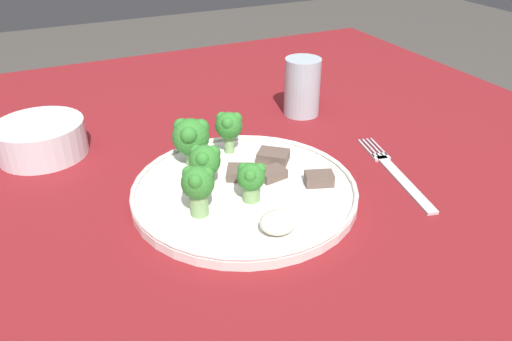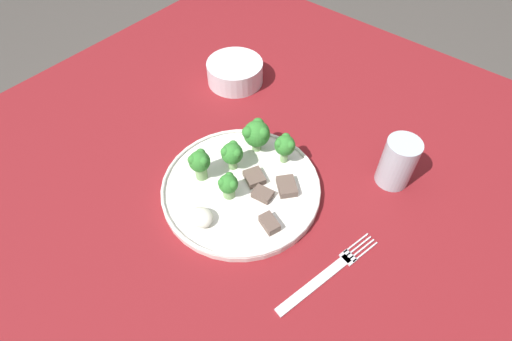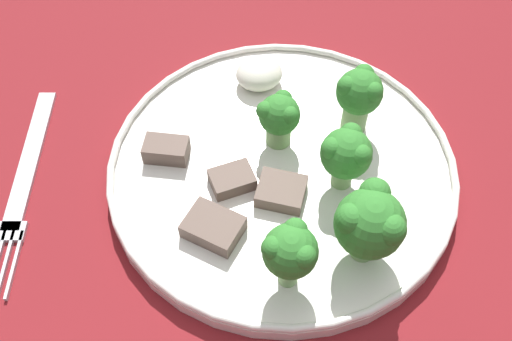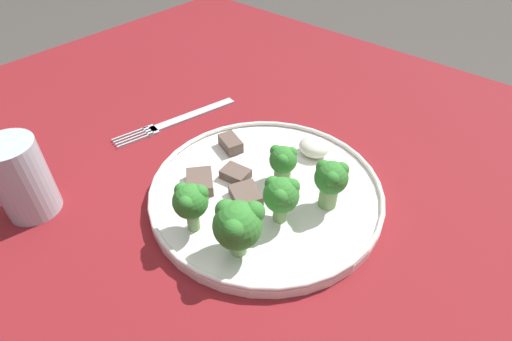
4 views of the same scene
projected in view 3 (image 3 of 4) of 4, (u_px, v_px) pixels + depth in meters
name	position (u px, v px, depth m)	size (l,w,h in m)	color
table	(290.00, 299.00, 0.52)	(1.21, 1.14, 0.72)	maroon
dinner_plate	(282.00, 168.00, 0.49)	(0.28, 0.28, 0.02)	white
fork	(23.00, 183.00, 0.49)	(0.06, 0.20, 0.00)	silver
broccoli_floret_near_rim_left	(370.00, 223.00, 0.41)	(0.05, 0.05, 0.07)	#7FA866
broccoli_floret_center_left	(346.00, 154.00, 0.45)	(0.04, 0.04, 0.06)	#7FA866
broccoli_floret_back_left	(279.00, 116.00, 0.48)	(0.03, 0.03, 0.05)	#7FA866
broccoli_floret_front_left	(359.00, 94.00, 0.48)	(0.04, 0.04, 0.06)	#7FA866
broccoli_floret_center_back	(290.00, 251.00, 0.40)	(0.04, 0.04, 0.06)	#7FA866
meat_slice_front_slice	(281.00, 191.00, 0.47)	(0.05, 0.04, 0.01)	brown
meat_slice_middle_slice	(232.00, 179.00, 0.47)	(0.04, 0.03, 0.01)	brown
meat_slice_rear_slice	(213.00, 227.00, 0.45)	(0.05, 0.05, 0.01)	brown
meat_slice_edge_slice	(166.00, 150.00, 0.49)	(0.04, 0.03, 0.02)	brown
sauce_dollop	(259.00, 74.00, 0.53)	(0.04, 0.04, 0.02)	silver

